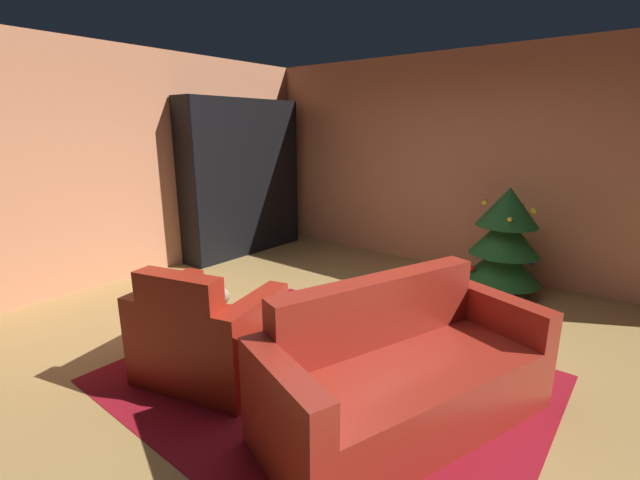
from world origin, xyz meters
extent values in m
plane|color=#AA864B|center=(0.00, 0.00, 0.00)|extent=(7.50, 7.50, 0.00)
cube|color=tan|center=(0.00, 2.84, 1.38)|extent=(6.37, 0.06, 2.77)
cube|color=tan|center=(-3.15, 0.00, 1.38)|extent=(0.06, 5.74, 2.77)
cube|color=maroon|center=(0.19, -0.38, 0.00)|extent=(2.96, 2.44, 0.01)
cube|color=black|center=(-2.72, 1.59, 1.11)|extent=(0.03, 1.96, 2.23)
cube|color=black|center=(-2.91, 2.56, 1.11)|extent=(0.40, 0.03, 2.23)
cube|color=black|center=(-2.91, 0.62, 1.11)|extent=(0.40, 0.03, 2.23)
cube|color=black|center=(-2.91, 1.59, 0.01)|extent=(0.37, 1.91, 0.03)
cube|color=black|center=(-2.91, 1.59, 0.45)|extent=(0.37, 1.91, 0.03)
cube|color=black|center=(-2.91, 1.59, 0.89)|extent=(0.37, 1.91, 0.02)
cube|color=black|center=(-2.91, 1.59, 1.33)|extent=(0.37, 1.91, 0.02)
cube|color=black|center=(-2.91, 1.59, 1.77)|extent=(0.37, 1.91, 0.02)
cube|color=black|center=(-2.91, 1.59, 2.22)|extent=(0.37, 1.91, 0.03)
cube|color=black|center=(-3.06, 1.59, 1.26)|extent=(0.05, 1.13, 0.70)
cube|color=black|center=(-3.03, 1.59, 1.26)|extent=(0.03, 1.16, 0.73)
cube|color=#464217|center=(-2.97, 2.50, 0.15)|extent=(0.25, 0.03, 0.25)
cube|color=#473133|center=(-2.99, 2.46, 0.16)|extent=(0.20, 0.04, 0.27)
cube|color=gold|center=(-3.00, 2.42, 0.19)|extent=(0.18, 0.03, 0.32)
cube|color=#98538E|center=(-2.97, 2.38, 0.16)|extent=(0.24, 0.04, 0.27)
cube|color=#B99A99|center=(-3.00, 2.33, 0.16)|extent=(0.19, 0.05, 0.28)
cube|color=#A5AA95|center=(-3.00, 2.29, 0.16)|extent=(0.19, 0.04, 0.27)
cube|color=gold|center=(-2.99, 2.25, 0.18)|extent=(0.21, 0.04, 0.31)
cube|color=orange|center=(-2.98, 2.48, 0.59)|extent=(0.23, 0.05, 0.26)
cube|color=red|center=(-2.97, 2.43, 0.65)|extent=(0.24, 0.03, 0.37)
cube|color=#1E4D87|center=(-2.99, 2.39, 0.61)|extent=(0.20, 0.03, 0.30)
cube|color=orange|center=(-2.97, 2.35, 0.65)|extent=(0.25, 0.05, 0.37)
cube|color=#974C9B|center=(-2.97, 2.31, 0.59)|extent=(0.26, 0.03, 0.26)
cube|color=#97568E|center=(-2.97, 2.27, 0.58)|extent=(0.24, 0.03, 0.23)
cube|color=gold|center=(-2.97, 2.24, 0.63)|extent=(0.26, 0.03, 0.33)
cube|color=#3C7F3C|center=(-2.98, 2.48, 1.91)|extent=(0.23, 0.05, 0.25)
cube|color=#408940|center=(-2.97, 2.44, 1.92)|extent=(0.25, 0.03, 0.27)
cube|color=#126B86|center=(-2.99, 2.39, 1.94)|extent=(0.20, 0.05, 0.30)
cube|color=#A6998B|center=(-2.95, 2.34, 1.95)|extent=(0.29, 0.03, 0.32)
cube|color=#11649A|center=(-2.97, 2.31, 1.97)|extent=(0.25, 0.03, 0.36)
cube|color=tan|center=(-2.96, 2.28, 1.90)|extent=(0.27, 0.03, 0.23)
cube|color=#AFA99E|center=(-2.98, 2.24, 1.91)|extent=(0.24, 0.04, 0.25)
cube|color=#B99993|center=(-2.97, 2.20, 1.97)|extent=(0.25, 0.03, 0.37)
cube|color=navy|center=(-3.00, 2.15, 1.93)|extent=(0.19, 0.04, 0.28)
cube|color=maroon|center=(-0.55, -0.87, 0.21)|extent=(0.81, 0.88, 0.42)
cube|color=maroon|center=(-0.47, -1.15, 0.66)|extent=(0.66, 0.32, 0.48)
cube|color=maroon|center=(-0.16, -0.77, 0.34)|extent=(0.35, 0.76, 0.68)
cube|color=maroon|center=(-0.93, -0.97, 0.34)|extent=(0.35, 0.76, 0.68)
ellipsoid|color=#8F7A5F|center=(-0.61, -0.81, 0.51)|extent=(0.32, 0.25, 0.18)
sphere|color=#8F7A5F|center=(-0.62, -0.68, 0.56)|extent=(0.13, 0.13, 0.13)
cube|color=maroon|center=(0.89, -0.46, 0.22)|extent=(1.27, 1.75, 0.44)
cube|color=maroon|center=(0.60, -0.36, 0.66)|extent=(0.69, 1.55, 0.46)
cube|color=maroon|center=(0.60, -1.28, 0.34)|extent=(0.80, 0.41, 0.69)
cube|color=maroon|center=(1.18, 0.36, 0.34)|extent=(0.80, 0.41, 0.69)
cylinder|color=black|center=(0.27, -0.26, 0.21)|extent=(0.04, 0.04, 0.42)
cylinder|color=black|center=(-0.04, -0.07, 0.21)|extent=(0.04, 0.04, 0.42)
cylinder|color=black|center=(-0.04, -0.42, 0.21)|extent=(0.04, 0.04, 0.42)
cylinder|color=silver|center=(0.06, -0.25, 0.43)|extent=(0.75, 0.75, 0.02)
cube|color=#374F8B|center=(0.08, -0.27, 0.45)|extent=(0.22, 0.15, 0.02)
cube|color=#438257|center=(0.09, -0.29, 0.47)|extent=(0.16, 0.16, 0.02)
cube|color=tan|center=(0.08, -0.28, 0.49)|extent=(0.19, 0.13, 0.02)
cube|color=#29578E|center=(0.08, -0.28, 0.50)|extent=(0.20, 0.18, 0.02)
cube|color=#DDC954|center=(0.08, -0.28, 0.53)|extent=(0.17, 0.13, 0.03)
cylinder|color=navy|center=(0.21, -0.39, 0.56)|extent=(0.07, 0.07, 0.23)
cylinder|color=navy|center=(0.21, -0.39, 0.71)|extent=(0.03, 0.03, 0.08)
cylinder|color=brown|center=(0.66, 2.24, 0.07)|extent=(0.08, 0.08, 0.14)
cone|color=#1E5724|center=(0.66, 2.24, 0.36)|extent=(0.84, 0.84, 0.43)
cone|color=#1E5724|center=(0.66, 2.24, 0.68)|extent=(0.75, 0.75, 0.43)
cone|color=#1E5724|center=(0.66, 2.24, 1.00)|extent=(0.66, 0.66, 0.43)
sphere|color=yellow|center=(0.92, 2.21, 0.99)|extent=(0.07, 0.07, 0.07)
sphere|color=red|center=(0.40, 2.27, 1.02)|extent=(0.07, 0.07, 0.07)
sphere|color=yellow|center=(0.46, 2.07, 1.04)|extent=(0.06, 0.06, 0.06)
sphere|color=yellow|center=(0.73, 2.50, 0.99)|extent=(0.07, 0.07, 0.07)
sphere|color=blue|center=(0.93, 2.45, 0.36)|extent=(0.07, 0.07, 0.07)
sphere|color=yellow|center=(0.75, 2.00, 0.91)|extent=(0.05, 0.05, 0.05)
sphere|color=red|center=(0.40, 2.03, 0.29)|extent=(0.07, 0.07, 0.07)
camera|label=1|loc=(1.95, -2.66, 1.84)|focal=24.20mm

